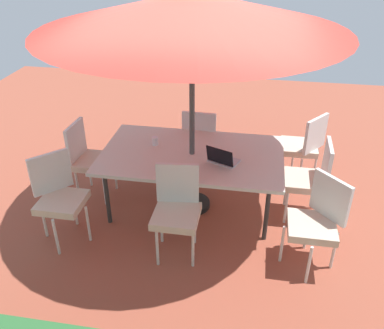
% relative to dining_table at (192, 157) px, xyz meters
% --- Properties ---
extents(ground_plane, '(10.00, 10.00, 0.02)m').
position_rel_dining_table_xyz_m(ground_plane, '(0.00, 0.00, -0.71)').
color(ground_plane, '#9E4C38').
extents(dining_table, '(2.10, 1.26, 0.74)m').
position_rel_dining_table_xyz_m(dining_table, '(0.00, 0.00, 0.00)').
color(dining_table, silver).
rests_on(dining_table, ground_plane).
extents(patio_umbrella, '(3.13, 3.13, 2.50)m').
position_rel_dining_table_xyz_m(patio_umbrella, '(0.00, 0.00, 1.61)').
color(patio_umbrella, '#4C4C4C').
rests_on(patio_umbrella, ground_plane).
extents(chair_north, '(0.47, 0.48, 0.98)m').
position_rel_dining_table_xyz_m(chair_north, '(0.02, 0.81, -0.15)').
color(chair_north, beige).
rests_on(chair_north, ground_plane).
extents(chair_west, '(0.46, 0.46, 0.98)m').
position_rel_dining_table_xyz_m(chair_west, '(-1.37, -0.03, -0.15)').
color(chair_west, beige).
rests_on(chair_west, ground_plane).
extents(chair_northwest, '(0.59, 0.59, 0.98)m').
position_rel_dining_table_xyz_m(chair_northwest, '(-1.37, 0.77, -0.15)').
color(chair_northwest, beige).
rests_on(chair_northwest, ground_plane).
extents(chair_south, '(0.46, 0.47, 0.98)m').
position_rel_dining_table_xyz_m(chair_south, '(0.01, -0.78, -0.15)').
color(chair_south, beige).
rests_on(chair_south, ground_plane).
extents(chair_southwest, '(0.58, 0.58, 0.98)m').
position_rel_dining_table_xyz_m(chair_southwest, '(-1.33, -0.83, -0.15)').
color(chair_southwest, beige).
rests_on(chair_southwest, ground_plane).
extents(chair_northeast, '(0.59, 0.59, 0.98)m').
position_rel_dining_table_xyz_m(chair_northeast, '(1.30, 0.79, -0.15)').
color(chair_northeast, beige).
rests_on(chair_northeast, ground_plane).
extents(chair_east, '(0.47, 0.46, 0.98)m').
position_rel_dining_table_xyz_m(chair_east, '(1.30, -0.04, -0.15)').
color(chair_east, beige).
rests_on(chair_east, ground_plane).
extents(laptop, '(0.39, 0.35, 0.21)m').
position_rel_dining_table_xyz_m(laptop, '(-0.37, 0.15, 0.09)').
color(laptop, '#B7B7BC').
rests_on(laptop, dining_table).
extents(cup, '(0.07, 0.07, 0.10)m').
position_rel_dining_table_xyz_m(cup, '(0.47, -0.14, 0.09)').
color(cup, white).
rests_on(cup, dining_table).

